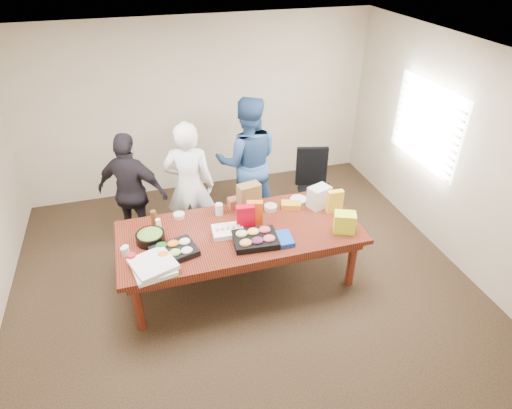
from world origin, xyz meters
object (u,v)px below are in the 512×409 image
object	(u,v)px
office_chair	(316,191)
person_center	(190,186)
salad_bowl	(150,238)
sheet_cake	(228,231)
conference_table	(241,255)
person_right	(248,162)

from	to	relation	value
office_chair	person_center	bearing A→B (deg)	-166.49
salad_bowl	person_center	bearing A→B (deg)	55.77
sheet_cake	salad_bowl	xyz separation A→B (m)	(-0.86, 0.10, 0.02)
office_chair	sheet_cake	xyz separation A→B (m)	(-1.50, -0.94, 0.25)
person_center	sheet_cake	xyz separation A→B (m)	(0.28, -0.95, -0.11)
conference_table	salad_bowl	distance (m)	1.10
office_chair	sheet_cake	bearing A→B (deg)	-134.13
office_chair	sheet_cake	size ratio (longest dim) A/B	3.01
person_center	sheet_cake	world-z (taller)	person_center
conference_table	person_right	world-z (taller)	person_right
person_center	sheet_cake	distance (m)	1.00
office_chair	salad_bowl	distance (m)	2.52
office_chair	person_center	size ratio (longest dim) A/B	0.60
office_chair	salad_bowl	world-z (taller)	office_chair
conference_table	person_center	xyz separation A→B (m)	(-0.43, 0.93, 0.51)
person_center	salad_bowl	xyz separation A→B (m)	(-0.58, -0.85, -0.09)
sheet_cake	salad_bowl	distance (m)	0.87
person_center	office_chair	bearing A→B (deg)	-165.51
sheet_cake	person_center	bearing A→B (deg)	110.22
person_center	salad_bowl	distance (m)	1.03
person_center	person_right	size ratio (longest dim) A/B	0.94
conference_table	salad_bowl	size ratio (longest dim) A/B	8.66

